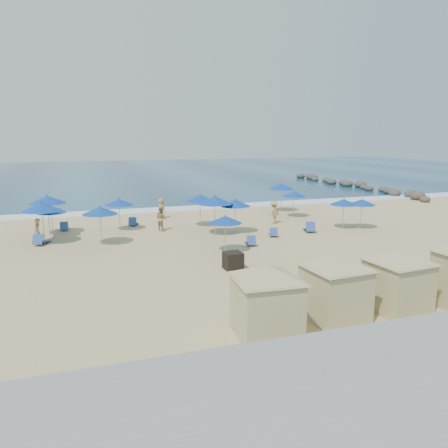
{
  "coord_description": "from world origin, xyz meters",
  "views": [
    {
      "loc": [
        -8.47,
        -21.5,
        6.29
      ],
      "look_at": [
        -0.22,
        3.0,
        1.07
      ],
      "focal_mm": 35.0,
      "sensor_mm": 36.0,
      "label": 1
    }
  ],
  "objects_px": {
    "umbrella_1": "(42,207)",
    "umbrella_12": "(294,194)",
    "cabana_0": "(267,291)",
    "umbrella_8": "(235,203)",
    "umbrella_3": "(100,210)",
    "umbrella_9": "(281,186)",
    "umbrella_6": "(225,220)",
    "cabana_1": "(336,279)",
    "umbrella_11": "(362,202)",
    "umbrella_4": "(119,202)",
    "beachgoer_1": "(161,218)",
    "umbrella_10": "(344,202)",
    "beachgoer_2": "(274,212)",
    "beachgoer_3": "(161,208)",
    "umbrella_5": "(215,200)",
    "umbrella_7": "(200,198)",
    "umbrella_0": "(47,200)",
    "beachgoer_0": "(37,232)",
    "trash_bin": "(233,261)",
    "rock_jetty": "(352,185)",
    "cabana_2": "(399,272)"
  },
  "relations": [
    {
      "from": "cabana_2",
      "to": "beachgoer_0",
      "type": "xyz_separation_m",
      "value": [
        -13.21,
        14.79,
        -0.66
      ]
    },
    {
      "from": "cabana_1",
      "to": "umbrella_7",
      "type": "xyz_separation_m",
      "value": [
        -0.15,
        16.91,
        0.57
      ]
    },
    {
      "from": "beachgoer_3",
      "to": "umbrella_8",
      "type": "bearing_deg",
      "value": -108.66
    },
    {
      "from": "umbrella_5",
      "to": "umbrella_7",
      "type": "bearing_deg",
      "value": 92.89
    },
    {
      "from": "umbrella_7",
      "to": "cabana_0",
      "type": "bearing_deg",
      "value": -98.65
    },
    {
      "from": "umbrella_0",
      "to": "beachgoer_3",
      "type": "xyz_separation_m",
      "value": [
        7.96,
        3.47,
        -1.51
      ]
    },
    {
      "from": "umbrella_9",
      "to": "beachgoer_3",
      "type": "distance_m",
      "value": 10.3
    },
    {
      "from": "rock_jetty",
      "to": "umbrella_11",
      "type": "distance_m",
      "value": 25.69
    },
    {
      "from": "umbrella_1",
      "to": "umbrella_9",
      "type": "height_order",
      "value": "umbrella_1"
    },
    {
      "from": "umbrella_9",
      "to": "beachgoer_1",
      "type": "bearing_deg",
      "value": -158.34
    },
    {
      "from": "umbrella_1",
      "to": "beachgoer_3",
      "type": "xyz_separation_m",
      "value": [
        8.13,
        6.05,
        -1.44
      ]
    },
    {
      "from": "umbrella_1",
      "to": "umbrella_12",
      "type": "bearing_deg",
      "value": 9.98
    },
    {
      "from": "umbrella_0",
      "to": "umbrella_5",
      "type": "xyz_separation_m",
      "value": [
        10.13,
        -3.52,
        -0.01
      ]
    },
    {
      "from": "cabana_1",
      "to": "trash_bin",
      "type": "bearing_deg",
      "value": 101.8
    },
    {
      "from": "umbrella_1",
      "to": "umbrella_10",
      "type": "height_order",
      "value": "umbrella_1"
    },
    {
      "from": "beachgoer_2",
      "to": "umbrella_9",
      "type": "bearing_deg",
      "value": -146.43
    },
    {
      "from": "umbrella_4",
      "to": "beachgoer_1",
      "type": "height_order",
      "value": "umbrella_4"
    },
    {
      "from": "umbrella_3",
      "to": "umbrella_11",
      "type": "xyz_separation_m",
      "value": [
        17.23,
        -0.94,
        -0.19
      ]
    },
    {
      "from": "umbrella_1",
      "to": "umbrella_3",
      "type": "bearing_deg",
      "value": -21.92
    },
    {
      "from": "cabana_1",
      "to": "umbrella_11",
      "type": "distance_m",
      "value": 16.19
    },
    {
      "from": "umbrella_4",
      "to": "umbrella_12",
      "type": "height_order",
      "value": "umbrella_4"
    },
    {
      "from": "umbrella_6",
      "to": "cabana_0",
      "type": "bearing_deg",
      "value": -101.44
    },
    {
      "from": "umbrella_5",
      "to": "cabana_1",
      "type": "bearing_deg",
      "value": -90.01
    },
    {
      "from": "cabana_1",
      "to": "umbrella_12",
      "type": "height_order",
      "value": "cabana_1"
    },
    {
      "from": "umbrella_4",
      "to": "umbrella_7",
      "type": "height_order",
      "value": "umbrella_7"
    },
    {
      "from": "beachgoer_1",
      "to": "umbrella_12",
      "type": "bearing_deg",
      "value": -111.72
    },
    {
      "from": "cabana_1",
      "to": "umbrella_4",
      "type": "bearing_deg",
      "value": 108.11
    },
    {
      "from": "cabana_0",
      "to": "umbrella_8",
      "type": "height_order",
      "value": "cabana_0"
    },
    {
      "from": "cabana_0",
      "to": "umbrella_5",
      "type": "xyz_separation_m",
      "value": [
        2.79,
        14.36,
        0.8
      ]
    },
    {
      "from": "umbrella_10",
      "to": "umbrella_6",
      "type": "bearing_deg",
      "value": -160.87
    },
    {
      "from": "cabana_0",
      "to": "umbrella_12",
      "type": "bearing_deg",
      "value": 60.2
    },
    {
      "from": "umbrella_1",
      "to": "umbrella_9",
      "type": "distance_m",
      "value": 19.29
    },
    {
      "from": "umbrella_7",
      "to": "umbrella_1",
      "type": "bearing_deg",
      "value": -168.52
    },
    {
      "from": "umbrella_3",
      "to": "umbrella_9",
      "type": "relative_size",
      "value": 0.96
    },
    {
      "from": "cabana_0",
      "to": "cabana_1",
      "type": "distance_m",
      "value": 2.82
    },
    {
      "from": "umbrella_8",
      "to": "umbrella_3",
      "type": "bearing_deg",
      "value": -176.76
    },
    {
      "from": "umbrella_8",
      "to": "umbrella_4",
      "type": "bearing_deg",
      "value": 155.19
    },
    {
      "from": "cabana_0",
      "to": "beachgoer_2",
      "type": "height_order",
      "value": "cabana_0"
    },
    {
      "from": "umbrella_4",
      "to": "umbrella_1",
      "type": "bearing_deg",
      "value": -151.75
    },
    {
      "from": "umbrella_4",
      "to": "umbrella_6",
      "type": "xyz_separation_m",
      "value": [
        4.92,
        -7.71,
        -0.1
      ]
    },
    {
      "from": "umbrella_10",
      "to": "umbrella_1",
      "type": "bearing_deg",
      "value": 174.52
    },
    {
      "from": "beachgoer_3",
      "to": "umbrella_3",
      "type": "bearing_deg",
      "value": -170.37
    },
    {
      "from": "umbrella_9",
      "to": "beachgoer_2",
      "type": "height_order",
      "value": "umbrella_9"
    },
    {
      "from": "beachgoer_0",
      "to": "beachgoer_3",
      "type": "relative_size",
      "value": 1.0
    },
    {
      "from": "cabana_1",
      "to": "cabana_2",
      "type": "bearing_deg",
      "value": -1.63
    },
    {
      "from": "umbrella_7",
      "to": "umbrella_10",
      "type": "xyz_separation_m",
      "value": [
        9.12,
        -3.91,
        -0.17
      ]
    },
    {
      "from": "umbrella_3",
      "to": "beachgoer_3",
      "type": "xyz_separation_m",
      "value": [
        4.93,
        7.34,
        -1.26
      ]
    },
    {
      "from": "umbrella_9",
      "to": "umbrella_8",
      "type": "bearing_deg",
      "value": -134.15
    },
    {
      "from": "umbrella_9",
      "to": "umbrella_10",
      "type": "relative_size",
      "value": 1.15
    },
    {
      "from": "umbrella_6",
      "to": "umbrella_10",
      "type": "distance_m",
      "value": 10.29
    }
  ]
}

